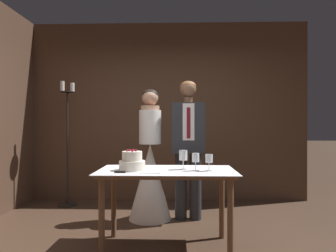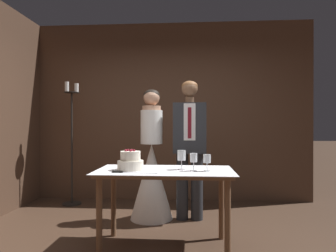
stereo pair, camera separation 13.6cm
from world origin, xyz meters
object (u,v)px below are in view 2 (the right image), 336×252
at_px(wine_glass_far, 207,160).
at_px(bride, 152,171).
at_px(wine_glass_middle, 181,156).
at_px(cake_table, 165,180).
at_px(cake_knife, 126,172).
at_px(wine_glass_near, 194,159).
at_px(tiered_cake, 130,162).
at_px(groom, 190,142).
at_px(candle_stand, 72,146).

distance_m(wine_glass_far, bride, 1.17).
height_order(wine_glass_middle, bride, bride).
xyz_separation_m(cake_table, cake_knife, (-0.34, -0.21, 0.11)).
distance_m(cake_knife, wine_glass_near, 0.65).
xyz_separation_m(tiered_cake, groom, (0.58, 0.91, 0.14)).
height_order(cake_knife, wine_glass_near, wine_glass_near).
height_order(tiered_cake, wine_glass_far, tiered_cake).
relative_size(groom, candle_stand, 0.95).
distance_m(cake_table, cake_knife, 0.42).
xyz_separation_m(cake_knife, groom, (0.58, 1.09, 0.22)).
bearing_deg(wine_glass_far, tiered_cake, 177.73).
distance_m(cake_table, bride, 0.91).
bearing_deg(groom, wine_glass_near, -87.65).
xyz_separation_m(wine_glass_middle, candle_stand, (-1.69, 1.45, -0.02)).
relative_size(wine_glass_far, candle_stand, 0.09).
height_order(tiered_cake, cake_knife, tiered_cake).
height_order(tiered_cake, groom, groom).
xyz_separation_m(cake_table, wine_glass_near, (0.28, -0.05, 0.22)).
xyz_separation_m(tiered_cake, cake_knife, (-0.01, -0.18, -0.07)).
relative_size(wine_glass_near, bride, 0.10).
height_order(wine_glass_near, wine_glass_far, wine_glass_near).
bearing_deg(cake_table, wine_glass_middle, 9.61).
bearing_deg(groom, tiered_cake, -122.34).
xyz_separation_m(wine_glass_near, candle_stand, (-1.81, 1.52, -0.00)).
xyz_separation_m(wine_glass_middle, bride, (-0.41, 0.85, -0.28)).
distance_m(wine_glass_middle, bride, 0.98).
bearing_deg(tiered_cake, wine_glass_far, -2.27).
relative_size(cake_knife, candle_stand, 0.23).
relative_size(cake_knife, wine_glass_near, 2.49).
relative_size(cake_table, cake_knife, 3.15).
relative_size(wine_glass_near, wine_glass_middle, 0.89).
relative_size(wine_glass_near, candle_stand, 0.09).
height_order(cake_table, wine_glass_middle, wine_glass_middle).
relative_size(tiered_cake, candle_stand, 0.14).
bearing_deg(wine_glass_middle, wine_glass_far, -19.91).
bearing_deg(groom, cake_knife, -118.14).
bearing_deg(candle_stand, cake_table, -43.89).
height_order(wine_glass_middle, candle_stand, candle_stand).
bearing_deg(cake_knife, candle_stand, 127.55).
relative_size(cake_table, bride, 0.81).
bearing_deg(wine_glass_far, wine_glass_near, 175.82).
relative_size(wine_glass_far, bride, 0.10).
distance_m(tiered_cake, wine_glass_near, 0.62).
xyz_separation_m(cake_table, wine_glass_middle, (0.16, 0.03, 0.23)).
bearing_deg(bride, tiered_cake, -95.75).
height_order(wine_glass_near, wine_glass_middle, wine_glass_middle).
relative_size(cake_table, tiered_cake, 5.26).
height_order(cake_table, tiered_cake, tiered_cake).
bearing_deg(candle_stand, tiered_cake, -51.50).
bearing_deg(cake_table, bride, 105.41).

